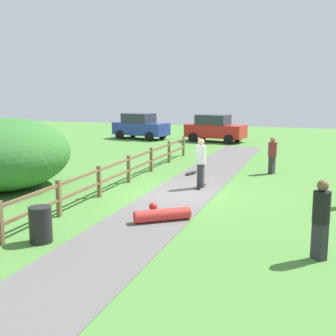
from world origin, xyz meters
TOP-DOWN VIEW (x-y plane):
  - ground_plane at (0.00, 0.00)m, footprint 60.00×60.00m
  - asphalt_path at (0.00, 0.00)m, footprint 2.40×28.00m
  - wooden_fence at (-2.60, 0.00)m, footprint 0.12×18.12m
  - bush_large at (-6.46, -1.28)m, footprint 4.51×5.42m
  - trash_bin at (-1.80, -5.95)m, footprint 0.56×0.56m
  - skater_riding at (0.42, 1.17)m, footprint 0.39×0.81m
  - skater_fallen at (0.43, -3.33)m, footprint 1.52×1.51m
  - skateboard_loose at (-0.65, 3.68)m, footprint 0.39×0.82m
  - bystander_maroon at (2.68, 5.04)m, footprint 0.48×0.48m
  - bystander_black at (4.69, -4.95)m, footprint 0.54×0.54m
  - parked_car_red at (-2.42, 16.20)m, footprint 4.44×2.57m
  - parked_car_blue at (-8.14, 16.20)m, footprint 4.47×2.70m

SIDE VIEW (x-z plane):
  - ground_plane at x=0.00m, z-range 0.00..0.00m
  - asphalt_path at x=0.00m, z-range 0.00..0.02m
  - skateboard_loose at x=-0.65m, z-range 0.05..0.13m
  - skater_fallen at x=0.43m, z-range 0.02..0.38m
  - trash_bin at x=-1.80m, z-range 0.00..0.90m
  - wooden_fence at x=-2.60m, z-range 0.12..1.22m
  - bystander_maroon at x=2.68m, z-range 0.08..1.73m
  - parked_car_red at x=-2.42m, z-range 0.00..1.92m
  - parked_car_blue at x=-8.14m, z-range 0.00..1.92m
  - bystander_black at x=4.69m, z-range 0.10..1.90m
  - skater_riding at x=0.42m, z-range 0.13..2.01m
  - bush_large at x=-6.46m, z-range 0.00..2.68m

